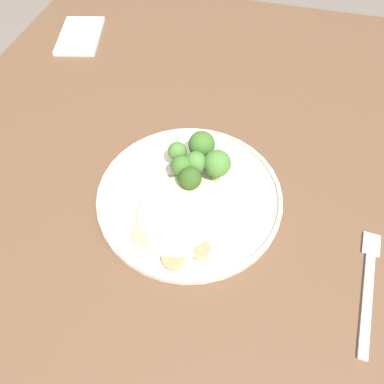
{
  "coord_description": "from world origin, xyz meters",
  "views": [
    {
      "loc": [
        0.29,
        0.09,
        1.24
      ],
      "look_at": [
        -0.06,
        0.0,
        0.76
      ],
      "focal_mm": 36.23,
      "sensor_mm": 36.0,
      "label": 1
    }
  ],
  "objects": [
    {
      "name": "onion_sliver_curled_piece",
      "position": [
        -0.11,
        -0.0,
        0.75
      ],
      "size": [
        0.04,
        0.03,
        0.0
      ],
      "primitive_type": "cube",
      "rotation": [
        0.0,
        0.0,
        2.5
      ],
      "color": "silver",
      "rests_on": "dinner_plate"
    },
    {
      "name": "onion_sliver_pale_crescent",
      "position": [
        -0.09,
        -0.02,
        0.75
      ],
      "size": [
        0.01,
        0.05,
        0.0
      ],
      "primitive_type": "cube",
      "rotation": [
        0.0,
        0.0,
        1.73
      ],
      "color": "silver",
      "rests_on": "dinner_plate"
    },
    {
      "name": "seared_scallop_center_golden",
      "position": [
        0.06,
        0.01,
        0.76
      ],
      "size": [
        0.03,
        0.03,
        0.01
      ],
      "color": "#DBB77A",
      "rests_on": "dinner_plate"
    },
    {
      "name": "broccoli_floret_right_tilted",
      "position": [
        -0.09,
        0.0,
        0.78
      ],
      "size": [
        0.03,
        0.03,
        0.05
      ],
      "color": "#89A356",
      "rests_on": "dinner_plate"
    },
    {
      "name": "seared_scallop_half_hidden",
      "position": [
        0.04,
        0.04,
        0.76
      ],
      "size": [
        0.03,
        0.03,
        0.02
      ],
      "color": "#DBB77A",
      "rests_on": "dinner_plate"
    },
    {
      "name": "seared_scallop_on_noodles",
      "position": [
        -0.02,
        0.01,
        0.76
      ],
      "size": [
        0.04,
        0.04,
        0.01
      ],
      "color": "#DBB77A",
      "rests_on": "dinner_plate"
    },
    {
      "name": "folded_napkin",
      "position": [
        -0.43,
        -0.36,
        0.74
      ],
      "size": [
        0.17,
        0.12,
        0.01
      ],
      "primitive_type": "cube",
      "rotation": [
        0.0,
        0.0,
        0.24
      ],
      "color": "white",
      "rests_on": "wooden_dining_table"
    },
    {
      "name": "dinner_plate",
      "position": [
        -0.06,
        0.0,
        0.75
      ],
      "size": [
        0.29,
        0.29,
        0.02
      ],
      "color": "beige",
      "rests_on": "wooden_dining_table"
    },
    {
      "name": "broccoli_floret_small_sprig",
      "position": [
        -0.1,
        0.03,
        0.79
      ],
      "size": [
        0.04,
        0.04,
        0.06
      ],
      "color": "#89A356",
      "rests_on": "dinner_plate"
    },
    {
      "name": "wooden_dining_table",
      "position": [
        0.0,
        0.0,
        0.66
      ],
      "size": [
        1.4,
        1.0,
        0.74
      ],
      "color": "brown",
      "rests_on": "ground"
    },
    {
      "name": "noodle_bed",
      "position": [
        -0.01,
        0.0,
        0.76
      ],
      "size": [
        0.15,
        0.13,
        0.03
      ],
      "color": "beige",
      "rests_on": "dinner_plate"
    },
    {
      "name": "broccoli_floret_left_leaning",
      "position": [
        -0.13,
        0.0,
        0.79
      ],
      "size": [
        0.04,
        0.04,
        0.06
      ],
      "color": "#7A994C",
      "rests_on": "dinner_plate"
    },
    {
      "name": "seared_scallop_front_small",
      "position": [
        0.01,
        0.0,
        0.76
      ],
      "size": [
        0.03,
        0.03,
        0.01
      ],
      "color": "#E5C689",
      "rests_on": "dinner_plate"
    },
    {
      "name": "seared_scallop_rear_pale",
      "position": [
        0.04,
        -0.04,
        0.76
      ],
      "size": [
        0.03,
        0.03,
        0.02
      ],
      "color": "beige",
      "rests_on": "dinner_plate"
    },
    {
      "name": "onion_sliver_long_sliver",
      "position": [
        -0.15,
        0.0,
        0.75
      ],
      "size": [
        0.03,
        0.03,
        0.0
      ],
      "primitive_type": "cube",
      "rotation": [
        0.0,
        0.0,
        2.39
      ],
      "color": "silver",
      "rests_on": "dinner_plate"
    },
    {
      "name": "ground",
      "position": [
        0.0,
        0.0,
        0.0
      ],
      "size": [
        6.0,
        6.0,
        0.0
      ],
      "primitive_type": "plane",
      "color": "#665B51"
    },
    {
      "name": "broccoli_floret_center_pile",
      "position": [
        -0.08,
        -0.02,
        0.79
      ],
      "size": [
        0.03,
        0.03,
        0.05
      ],
      "color": "#7A994C",
      "rests_on": "dinner_plate"
    },
    {
      "name": "broccoli_floret_front_edge",
      "position": [
        -0.06,
        -0.0,
        0.79
      ],
      "size": [
        0.04,
        0.04,
        0.06
      ],
      "color": "#7A994C",
      "rests_on": "dinner_plate"
    },
    {
      "name": "broccoli_floret_tall_stalk",
      "position": [
        -0.11,
        -0.03,
        0.78
      ],
      "size": [
        0.03,
        0.03,
        0.05
      ],
      "color": "#89A356",
      "rests_on": "dinner_plate"
    },
    {
      "name": "dinner_fork",
      "position": [
        0.03,
        0.27,
        0.74
      ],
      "size": [
        0.19,
        0.03,
        0.0
      ],
      "color": "silver",
      "rests_on": "wooden_dining_table"
    }
  ]
}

